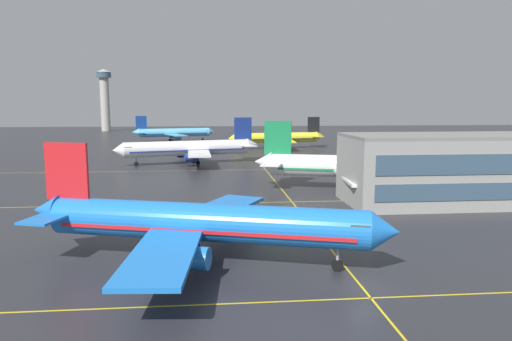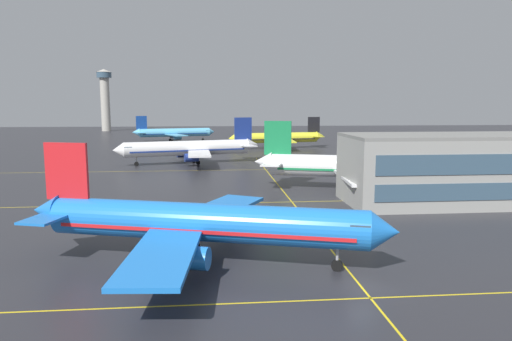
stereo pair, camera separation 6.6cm
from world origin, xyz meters
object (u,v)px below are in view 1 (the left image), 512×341
(airliner_far_right_stand, at_px, (174,133))
(control_tower, at_px, (105,95))
(airliner_second_row, at_px, (361,167))
(airliner_far_left_stand, at_px, (278,138))
(airliner_third_row, at_px, (190,148))
(airliner_front_gate, at_px, (200,223))

(airliner_far_right_stand, xyz_separation_m, control_tower, (-46.30, 82.47, 17.27))
(airliner_second_row, height_order, airliner_far_left_stand, airliner_second_row)
(airliner_second_row, relative_size, airliner_third_row, 1.03)
(airliner_front_gate, xyz_separation_m, control_tower, (-61.39, 236.30, 17.01))
(airliner_second_row, bearing_deg, airliner_third_row, 128.40)
(airliner_front_gate, relative_size, airliner_far_right_stand, 1.06)
(airliner_second_row, relative_size, airliner_far_left_stand, 1.11)
(airliner_second_row, distance_m, control_tower, 219.78)
(airliner_far_left_stand, height_order, control_tower, control_tower)
(airliner_second_row, xyz_separation_m, airliner_third_row, (-32.71, 41.27, -0.15))
(airliner_far_right_stand, bearing_deg, control_tower, 119.31)
(airliner_third_row, xyz_separation_m, airliner_far_right_stand, (-10.38, 76.34, -0.40))
(airliner_far_right_stand, bearing_deg, airliner_far_left_stand, -42.17)
(control_tower, bearing_deg, airliner_third_row, -70.36)
(airliner_third_row, xyz_separation_m, control_tower, (-56.68, 158.81, 16.87))
(airliner_far_left_stand, bearing_deg, airliner_front_gate, -101.68)
(airliner_third_row, distance_m, airliner_far_left_stand, 49.93)
(airliner_third_row, relative_size, control_tower, 1.06)
(airliner_far_left_stand, distance_m, control_tower, 147.10)
(control_tower, bearing_deg, airliner_far_right_stand, -60.69)
(airliner_far_right_stand, height_order, control_tower, control_tower)
(airliner_third_row, relative_size, airliner_far_right_stand, 1.11)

